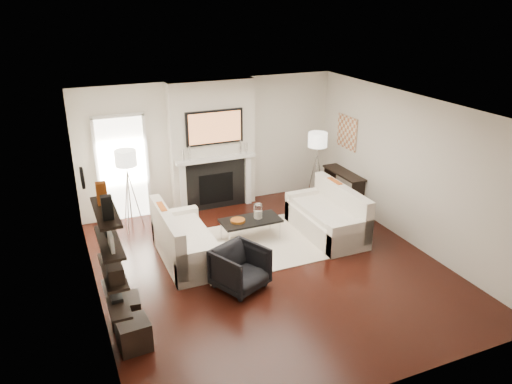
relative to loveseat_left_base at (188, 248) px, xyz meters
name	(u,v)px	position (x,y,z in m)	size (l,w,h in m)	color
room_envelope	(271,193)	(1.18, -0.83, 1.14)	(6.00, 6.00, 6.00)	black
chimney_breast	(213,146)	(1.18, 2.05, 1.14)	(1.80, 0.25, 2.70)	silver
fireplace_surround	(216,185)	(1.18, 1.91, 0.31)	(1.30, 0.02, 1.04)	black
firebox	(216,188)	(1.18, 1.91, 0.24)	(0.75, 0.02, 0.65)	black
mantel_pilaster_l	(183,189)	(0.46, 1.88, 0.34)	(0.12, 0.08, 1.10)	white
mantel_pilaster_r	(248,180)	(1.90, 1.88, 0.34)	(0.12, 0.08, 1.10)	white
mantel_shelf	(216,159)	(1.18, 1.86, 0.91)	(1.70, 0.18, 0.07)	white
tv_body	(215,127)	(1.18, 1.89, 1.57)	(1.20, 0.06, 0.70)	black
tv_screen	(215,128)	(1.18, 1.86, 1.57)	(1.10, 0.01, 0.62)	#BF723F
candlestick_l_tall	(190,153)	(0.63, 1.87, 1.09)	(0.04, 0.04, 0.30)	silver
candlestick_l_short	(183,155)	(0.50, 1.87, 1.06)	(0.04, 0.04, 0.24)	silver
candlestick_r_tall	(240,147)	(1.73, 1.87, 1.09)	(0.04, 0.04, 0.30)	silver
candlestick_r_short	(246,148)	(1.86, 1.87, 1.06)	(0.04, 0.04, 0.24)	silver
hallway_panel	(123,169)	(-0.67, 2.15, 0.84)	(0.90, 0.02, 2.10)	white
door_trim_l	(98,173)	(-1.15, 2.13, 0.84)	(0.06, 0.06, 2.16)	white
door_trim_r	(147,167)	(-0.19, 2.13, 0.84)	(0.06, 0.06, 2.16)	white
door_trim_top	(117,116)	(-0.67, 2.13, 1.92)	(1.02, 0.06, 0.06)	white
rug	(261,243)	(1.38, 0.02, -0.20)	(2.60, 2.00, 0.01)	beige
loveseat_left_base	(188,248)	(0.00, 0.00, 0.00)	(0.85, 1.80, 0.42)	white
loveseat_left_back	(168,235)	(-0.33, 0.00, 0.32)	(0.18, 1.80, 0.80)	white
loveseat_left_arm_n	(202,266)	(0.00, -0.81, 0.09)	(0.85, 0.18, 0.60)	white
loveseat_left_arm_s	(175,225)	(0.00, 0.81, 0.09)	(0.85, 0.18, 0.60)	white
loveseat_left_cushion	(190,234)	(0.05, 0.00, 0.26)	(0.63, 1.44, 0.10)	white
pillow_left_orange	(162,217)	(-0.33, 0.30, 0.52)	(0.10, 0.42, 0.42)	#BE5517
pillow_left_charcoal	(171,232)	(-0.33, -0.30, 0.51)	(0.10, 0.40, 0.40)	black
loveseat_right_base	(326,224)	(2.68, -0.10, 0.00)	(0.85, 1.80, 0.42)	white
loveseat_right_back	(342,206)	(3.02, -0.10, 0.32)	(0.18, 1.80, 0.80)	white
loveseat_right_arm_n	(350,238)	(2.68, -0.91, 0.09)	(0.85, 0.18, 0.60)	white
loveseat_right_arm_s	(305,204)	(2.68, 0.71, 0.09)	(0.85, 0.18, 0.60)	white
loveseat_right_cushion	(324,212)	(2.63, -0.10, 0.26)	(0.63, 1.44, 0.10)	white
pillow_right_orange	(334,191)	(3.02, 0.20, 0.52)	(0.10, 0.42, 0.42)	#BE5517
pillow_right_charcoal	(351,202)	(3.02, -0.40, 0.51)	(0.10, 0.40, 0.40)	black
coffee_table	(251,220)	(1.27, 0.24, 0.19)	(1.10, 0.55, 0.04)	black
coffee_leg_nw	(229,241)	(0.77, 0.02, -0.02)	(0.02, 0.02, 0.38)	silver
coffee_leg_ne	(280,231)	(1.77, 0.02, -0.02)	(0.02, 0.02, 0.38)	silver
coffee_leg_sw	(221,231)	(0.77, 0.46, -0.02)	(0.02, 0.02, 0.38)	silver
coffee_leg_se	(270,222)	(1.77, 0.46, -0.02)	(0.02, 0.02, 0.38)	silver
hurricane_glass	(258,211)	(1.42, 0.24, 0.35)	(0.16, 0.16, 0.28)	white
hurricane_candle	(258,214)	(1.42, 0.24, 0.29)	(0.11, 0.11, 0.16)	white
copper_bowl	(238,221)	(1.02, 0.24, 0.24)	(0.27, 0.27, 0.04)	#C96C21
armchair	(240,266)	(0.50, -1.18, 0.16)	(0.72, 0.67, 0.74)	black
lamp_left_post	(130,200)	(-0.67, 1.60, 0.39)	(0.02, 0.02, 1.20)	silver
lamp_left_shade	(126,158)	(-0.67, 1.60, 1.24)	(0.40, 0.40, 0.30)	white
lamp_left_leg_a	(136,199)	(-0.56, 1.60, 0.39)	(0.02, 0.02, 1.25)	silver
lamp_left_leg_b	(126,199)	(-0.72, 1.69, 0.39)	(0.02, 0.02, 1.25)	silver
lamp_left_leg_c	(128,203)	(-0.72, 1.50, 0.39)	(0.02, 0.02, 1.25)	silver
lamp_right_post	(316,178)	(3.23, 1.28, 0.39)	(0.02, 0.02, 1.20)	silver
lamp_right_shade	(318,140)	(3.23, 1.28, 1.24)	(0.40, 0.40, 0.30)	white
lamp_right_leg_a	(320,177)	(3.34, 1.28, 0.39)	(0.02, 0.02, 1.25)	silver
lamp_right_leg_b	(311,177)	(3.18, 1.37, 0.39)	(0.02, 0.02, 1.25)	silver
lamp_right_leg_c	(316,180)	(3.18, 1.18, 0.39)	(0.02, 0.02, 1.25)	silver
console_top	(344,173)	(3.75, 1.00, 0.52)	(0.35, 1.20, 0.04)	black
console_leg_n	(357,198)	(3.75, 0.45, 0.14)	(0.30, 0.04, 0.71)	black
console_leg_s	(330,181)	(3.75, 1.55, 0.14)	(0.30, 0.04, 0.71)	black
wall_art	(347,132)	(3.91, 1.22, 1.34)	(0.03, 0.70, 0.70)	tan
shelf_bottom	(116,298)	(-1.44, -1.83, 0.49)	(0.25, 1.00, 0.04)	black
shelf_lower	(113,271)	(-1.44, -1.83, 0.89)	(0.25, 1.00, 0.04)	black
shelf_upper	(109,242)	(-1.44, -1.83, 1.29)	(0.25, 1.00, 0.04)	black
shelf_top	(106,212)	(-1.44, -1.83, 1.69)	(0.25, 1.00, 0.04)	black
decor_magfile_a	(107,207)	(-1.44, -2.08, 1.85)	(0.12, 0.10, 0.28)	black
decor_magfile_b	(102,193)	(-1.44, -1.62, 1.85)	(0.12, 0.10, 0.28)	#BE5517
decor_frame_a	(111,240)	(-1.44, -2.04, 1.42)	(0.04, 0.30, 0.22)	white
decor_frame_b	(106,227)	(-1.44, -1.61, 1.40)	(0.04, 0.22, 0.18)	black
decor_wine_rack	(115,273)	(-1.44, -2.11, 1.01)	(0.18, 0.25, 0.20)	black
decor_box_small	(109,257)	(-1.44, -1.59, 0.97)	(0.15, 0.12, 0.12)	black
decor_books	(116,298)	(-1.44, -1.88, 0.53)	(0.14, 0.20, 0.05)	black
decor_box_tall	(112,280)	(-1.44, -1.53, 0.60)	(0.10, 0.10, 0.18)	white
clock_rim	(82,178)	(-1.55, 0.07, 1.49)	(0.34, 0.34, 0.04)	black
clock_face	(84,178)	(-1.52, 0.07, 1.49)	(0.29, 0.29, 0.01)	white
ottoman_near	(126,310)	(-1.29, -1.40, -0.01)	(0.40, 0.40, 0.40)	black
ottoman_far	(134,334)	(-1.29, -1.97, -0.01)	(0.40, 0.40, 0.40)	black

